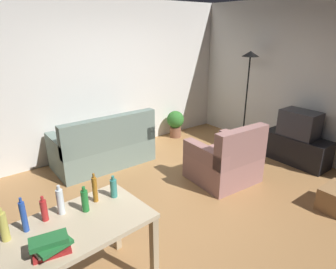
{
  "coord_description": "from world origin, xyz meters",
  "views": [
    {
      "loc": [
        -2.34,
        -2.66,
        2.23
      ],
      "look_at": [
        0.1,
        0.5,
        0.75
      ],
      "focal_mm": 31.2,
      "sensor_mm": 36.0,
      "label": 1
    }
  ],
  "objects_px": {
    "couch": "(104,148)",
    "bottle_green": "(85,200)",
    "bottle_clear": "(60,201)",
    "bottle_red": "(44,210)",
    "tv_stand": "(295,149)",
    "tv": "(300,124)",
    "bottle_squat": "(3,226)",
    "book_stack": "(51,245)",
    "bottle_tall": "(114,188)",
    "torchiere_lamp": "(249,73)",
    "bottle_blue": "(24,216)",
    "bottle_amber": "(95,189)",
    "potted_plant": "(175,122)",
    "armchair": "(226,161)",
    "desk": "(75,236)"
  },
  "relations": [
    {
      "from": "bottle_blue",
      "to": "bottle_amber",
      "type": "height_order",
      "value": "bottle_blue"
    },
    {
      "from": "tv_stand",
      "to": "desk",
      "type": "relative_size",
      "value": 0.88
    },
    {
      "from": "couch",
      "to": "bottle_green",
      "type": "bearing_deg",
      "value": 61.31
    },
    {
      "from": "bottle_blue",
      "to": "book_stack",
      "type": "xyz_separation_m",
      "value": [
        0.08,
        -0.35,
        -0.07
      ]
    },
    {
      "from": "tv_stand",
      "to": "bottle_green",
      "type": "distance_m",
      "value": 3.91
    },
    {
      "from": "couch",
      "to": "bottle_squat",
      "type": "distance_m",
      "value": 2.85
    },
    {
      "from": "book_stack",
      "to": "bottle_tall",
      "type": "bearing_deg",
      "value": 28.97
    },
    {
      "from": "potted_plant",
      "to": "bottle_blue",
      "type": "xyz_separation_m",
      "value": [
        -3.45,
        -2.44,
        0.56
      ]
    },
    {
      "from": "couch",
      "to": "bottle_clear",
      "type": "relative_size",
      "value": 6.06
    },
    {
      "from": "tv_stand",
      "to": "bottle_clear",
      "type": "relative_size",
      "value": 4.15
    },
    {
      "from": "tv_stand",
      "to": "torchiere_lamp",
      "type": "height_order",
      "value": "torchiere_lamp"
    },
    {
      "from": "tv",
      "to": "torchiere_lamp",
      "type": "xyz_separation_m",
      "value": [
        -0.0,
        1.13,
        0.71
      ]
    },
    {
      "from": "bottle_clear",
      "to": "bottle_green",
      "type": "distance_m",
      "value": 0.2
    },
    {
      "from": "bottle_squat",
      "to": "bottle_clear",
      "type": "relative_size",
      "value": 1.02
    },
    {
      "from": "armchair",
      "to": "bottle_amber",
      "type": "xyz_separation_m",
      "value": [
        -2.26,
        -0.45,
        0.56
      ]
    },
    {
      "from": "couch",
      "to": "bottle_blue",
      "type": "relative_size",
      "value": 5.49
    },
    {
      "from": "bottle_tall",
      "to": "tv_stand",
      "type": "bearing_deg",
      "value": 3.06
    },
    {
      "from": "couch",
      "to": "bottle_green",
      "type": "distance_m",
      "value": 2.52
    },
    {
      "from": "torchiere_lamp",
      "to": "bottle_blue",
      "type": "xyz_separation_m",
      "value": [
        -4.32,
        -1.34,
        -0.52
      ]
    },
    {
      "from": "tv_stand",
      "to": "bottle_red",
      "type": "relative_size",
      "value": 4.98
    },
    {
      "from": "armchair",
      "to": "bottle_green",
      "type": "distance_m",
      "value": 2.51
    },
    {
      "from": "tv",
      "to": "potted_plant",
      "type": "height_order",
      "value": "tv"
    },
    {
      "from": "bottle_red",
      "to": "bottle_green",
      "type": "distance_m",
      "value": 0.32
    },
    {
      "from": "couch",
      "to": "desk",
      "type": "distance_m",
      "value": 2.66
    },
    {
      "from": "bottle_clear",
      "to": "bottle_red",
      "type": "bearing_deg",
      "value": -176.47
    },
    {
      "from": "bottle_clear",
      "to": "bottle_green",
      "type": "relative_size",
      "value": 1.14
    },
    {
      "from": "tv_stand",
      "to": "tv",
      "type": "distance_m",
      "value": 0.46
    },
    {
      "from": "tv",
      "to": "bottle_blue",
      "type": "bearing_deg",
      "value": 92.8
    },
    {
      "from": "bottle_squat",
      "to": "bottle_green",
      "type": "bearing_deg",
      "value": -1.08
    },
    {
      "from": "bottle_red",
      "to": "bottle_squat",
      "type": "bearing_deg",
      "value": -167.56
    },
    {
      "from": "bottle_squat",
      "to": "bottle_red",
      "type": "distance_m",
      "value": 0.31
    },
    {
      "from": "torchiere_lamp",
      "to": "bottle_squat",
      "type": "relative_size",
      "value": 6.7
    },
    {
      "from": "couch",
      "to": "bottle_red",
      "type": "relative_size",
      "value": 7.28
    },
    {
      "from": "tv_stand",
      "to": "book_stack",
      "type": "bearing_deg",
      "value": 97.6
    },
    {
      "from": "torchiere_lamp",
      "to": "bottle_amber",
      "type": "relative_size",
      "value": 6.56
    },
    {
      "from": "bottle_blue",
      "to": "bottle_squat",
      "type": "bearing_deg",
      "value": -172.71
    },
    {
      "from": "bottle_red",
      "to": "book_stack",
      "type": "xyz_separation_m",
      "value": [
        -0.07,
        -0.4,
        -0.03
      ]
    },
    {
      "from": "tv_stand",
      "to": "armchair",
      "type": "distance_m",
      "value": 1.5
    },
    {
      "from": "bottle_tall",
      "to": "book_stack",
      "type": "relative_size",
      "value": 0.75
    },
    {
      "from": "desk",
      "to": "bottle_red",
      "type": "height_order",
      "value": "bottle_red"
    },
    {
      "from": "potted_plant",
      "to": "bottle_amber",
      "type": "height_order",
      "value": "bottle_amber"
    },
    {
      "from": "armchair",
      "to": "bottle_tall",
      "type": "distance_m",
      "value": 2.22
    },
    {
      "from": "tv",
      "to": "bottle_blue",
      "type": "distance_m",
      "value": 4.34
    },
    {
      "from": "bottle_squat",
      "to": "bottle_red",
      "type": "height_order",
      "value": "bottle_squat"
    },
    {
      "from": "torchiere_lamp",
      "to": "bottle_green",
      "type": "height_order",
      "value": "torchiere_lamp"
    },
    {
      "from": "armchair",
      "to": "bottle_squat",
      "type": "xyz_separation_m",
      "value": [
        -3.0,
        -0.52,
        0.56
      ]
    },
    {
      "from": "bottle_squat",
      "to": "bottle_red",
      "type": "bearing_deg",
      "value": 12.44
    },
    {
      "from": "bottle_squat",
      "to": "tv_stand",
      "type": "bearing_deg",
      "value": 2.95
    },
    {
      "from": "couch",
      "to": "tv_stand",
      "type": "relative_size",
      "value": 1.46
    },
    {
      "from": "tv",
      "to": "armchair",
      "type": "relative_size",
      "value": 0.63
    }
  ]
}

